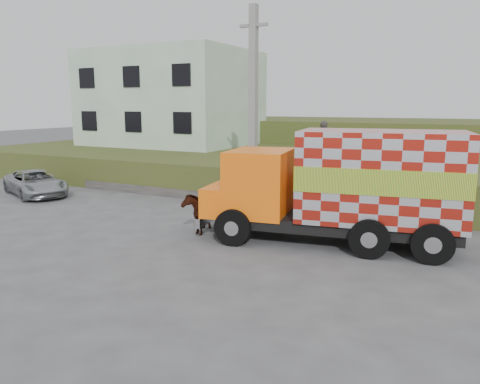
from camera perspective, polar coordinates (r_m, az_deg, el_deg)
The scene contains 10 objects.
ground at distance 15.44m, azimuth -2.58°, elevation -4.84°, with size 120.00×120.00×0.00m, color #474749.
embankment at distance 24.29m, azimuth 9.28°, elevation 2.54°, with size 40.00×12.00×1.50m, color #34511B.
embankment_far at distance 35.76m, azimuth 15.40°, elevation 6.07°, with size 40.00×12.00×3.00m, color #34511B.
retaining_strip at distance 19.91m, azimuth -1.53°, elevation -0.71°, with size 16.00×0.50×0.40m, color #595651.
building at distance 31.79m, azimuth -8.23°, elevation 11.23°, with size 10.00×8.00×6.00m, color silver.
utility_pole at distance 19.41m, azimuth 1.62°, elevation 10.51°, with size 1.20×0.30×8.00m.
cargo_truck at distance 14.09m, azimuth 12.58°, elevation 0.68°, with size 7.89×3.72×3.39m.
cow at distance 15.41m, azimuth -5.06°, elevation -2.27°, with size 0.74×1.63×1.38m, color #351C0D.
suv at distance 23.31m, azimuth -23.67°, elevation 1.01°, with size 1.92×4.17×1.16m, color #ACB1B6.
pedestrian at distance 20.35m, azimuth 10.13°, elevation 5.83°, with size 0.71×0.46×1.94m, color #2B2927.
Camera 1 is at (7.46, -12.87, 4.12)m, focal length 35.00 mm.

